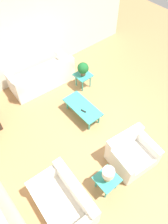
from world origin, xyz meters
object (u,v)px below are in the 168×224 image
object	(u,v)px
sofa	(43,77)
potted_plant	(83,68)
table_lamp	(108,174)
side_table_plant	(83,77)
loveseat	(65,202)
coffee_table	(83,107)
side_table_lamp	(107,180)
armchair	(131,153)

from	to	relation	value
sofa	potted_plant	world-z (taller)	potted_plant
potted_plant	table_lamp	world-z (taller)	potted_plant
sofa	side_table_plant	world-z (taller)	sofa
loveseat	coffee_table	world-z (taller)	loveseat
side_table_lamp	potted_plant	world-z (taller)	potted_plant
armchair	table_lamp	bearing A→B (deg)	-165.19
loveseat	coffee_table	bearing A→B (deg)	135.10
armchair	side_table_plant	bearing A→B (deg)	80.74
sofa	coffee_table	distance (m)	1.81
loveseat	table_lamp	world-z (taller)	table_lamp
potted_plant	armchair	bearing A→B (deg)	163.82
sofa	table_lamp	xyz separation A→B (m)	(-3.76, 0.80, 0.41)
armchair	table_lamp	distance (m)	1.05
side_table_plant	side_table_lamp	distance (m)	3.38
loveseat	coffee_table	distance (m)	2.55
sofa	potted_plant	bearing A→B (deg)	140.46
table_lamp	armchair	bearing A→B (deg)	-82.11
side_table_plant	table_lamp	world-z (taller)	table_lamp
coffee_table	side_table_plant	world-z (taller)	side_table_plant
table_lamp	potted_plant	bearing A→B (deg)	-31.11
sofa	coffee_table	world-z (taller)	sofa
table_lamp	side_table_plant	bearing A→B (deg)	-31.11
loveseat	side_table_plant	world-z (taller)	loveseat
sofa	table_lamp	bearing A→B (deg)	81.29
armchair	side_table_plant	xyz separation A→B (m)	(2.76, -0.80, 0.11)
sofa	potted_plant	distance (m)	1.35
loveseat	potted_plant	distance (m)	3.80
side_table_plant	side_table_lamp	size ratio (longest dim) A/B	1.00
sofa	armchair	world-z (taller)	sofa
side_table_lamp	table_lamp	distance (m)	0.33
armchair	coffee_table	size ratio (longest dim) A/B	0.94
loveseat	potted_plant	world-z (taller)	potted_plant
sofa	loveseat	xyz separation A→B (m)	(-3.50, 1.76, -0.03)
coffee_table	side_table_lamp	distance (m)	2.18
sofa	loveseat	distance (m)	3.92
table_lamp	sofa	bearing A→B (deg)	-12.00
side_table_plant	armchair	bearing A→B (deg)	163.82
coffee_table	table_lamp	xyz separation A→B (m)	(-1.96, 0.95, 0.38)
sofa	side_table_lamp	bearing A→B (deg)	81.29
loveseat	side_table_plant	size ratio (longest dim) A/B	3.00
coffee_table	side_table_plant	bearing A→B (deg)	-40.69
coffee_table	side_table_plant	xyz separation A→B (m)	(0.93, -0.80, 0.05)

